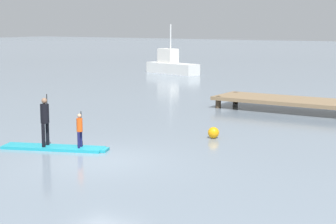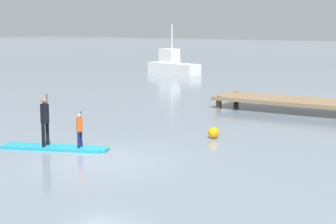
{
  "view_description": "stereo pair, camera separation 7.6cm",
  "coord_description": "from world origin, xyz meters",
  "px_view_note": "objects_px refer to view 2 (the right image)",
  "views": [
    {
      "loc": [
        11.12,
        -13.75,
        4.33
      ],
      "look_at": [
        0.35,
        3.38,
        1.13
      ],
      "focal_mm": 60.52,
      "sensor_mm": 36.0,
      "label": 1
    },
    {
      "loc": [
        11.18,
        -13.71,
        4.33
      ],
      "look_at": [
        0.35,
        3.38,
        1.13
      ],
      "focal_mm": 60.52,
      "sensor_mm": 36.0,
      "label": 2
    }
  ],
  "objects_px": {
    "paddleboard_near": "(55,148)",
    "paddler_child_solo": "(80,128)",
    "mooring_buoy_mid": "(214,133)",
    "fishing_boat_green_midground": "(173,65)",
    "paddler_adult": "(45,118)"
  },
  "relations": [
    {
      "from": "paddleboard_near",
      "to": "paddler_child_solo",
      "type": "distance_m",
      "value": 1.15
    },
    {
      "from": "paddleboard_near",
      "to": "mooring_buoy_mid",
      "type": "relative_size",
      "value": 8.64
    },
    {
      "from": "paddleboard_near",
      "to": "mooring_buoy_mid",
      "type": "height_order",
      "value": "mooring_buoy_mid"
    },
    {
      "from": "fishing_boat_green_midground",
      "to": "mooring_buoy_mid",
      "type": "distance_m",
      "value": 27.78
    },
    {
      "from": "paddler_adult",
      "to": "paddler_child_solo",
      "type": "xyz_separation_m",
      "value": [
        1.16,
        0.46,
        -0.31
      ]
    },
    {
      "from": "fishing_boat_green_midground",
      "to": "paddler_child_solo",
      "type": "bearing_deg",
      "value": -64.19
    },
    {
      "from": "paddler_adult",
      "to": "fishing_boat_green_midground",
      "type": "xyz_separation_m",
      "value": [
        -11.88,
        27.43,
        -0.36
      ]
    },
    {
      "from": "paddleboard_near",
      "to": "fishing_boat_green_midground",
      "type": "relative_size",
      "value": 0.68
    },
    {
      "from": "paddler_adult",
      "to": "paddleboard_near",
      "type": "bearing_deg",
      "value": 20.14
    },
    {
      "from": "paddleboard_near",
      "to": "fishing_boat_green_midground",
      "type": "xyz_separation_m",
      "value": [
        -12.2,
        27.31,
        0.66
      ]
    },
    {
      "from": "paddleboard_near",
      "to": "fishing_boat_green_midground",
      "type": "bearing_deg",
      "value": 114.07
    },
    {
      "from": "paddler_adult",
      "to": "fishing_boat_green_midground",
      "type": "distance_m",
      "value": 29.89
    },
    {
      "from": "mooring_buoy_mid",
      "to": "fishing_boat_green_midground",
      "type": "bearing_deg",
      "value": 125.1
    },
    {
      "from": "mooring_buoy_mid",
      "to": "paddleboard_near",
      "type": "bearing_deg",
      "value": -129.41
    },
    {
      "from": "paddler_child_solo",
      "to": "fishing_boat_green_midground",
      "type": "xyz_separation_m",
      "value": [
        -13.04,
        26.97,
        -0.05
      ]
    }
  ]
}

